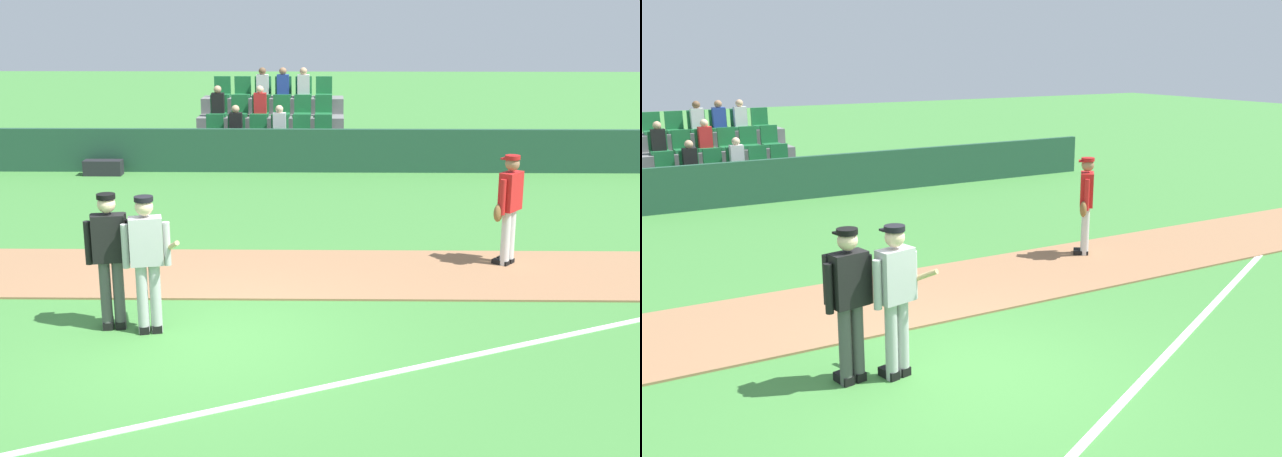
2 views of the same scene
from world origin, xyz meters
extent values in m
plane|color=#42843A|center=(0.00, 0.00, 0.00)|extent=(80.00, 80.00, 0.00)
cube|color=#9E704C|center=(0.00, 2.65, 0.01)|extent=(28.00, 2.36, 0.03)
cube|color=white|center=(3.00, -0.50, 0.01)|extent=(10.79, 5.43, 0.01)
cube|color=#234C38|center=(0.00, 10.53, 0.52)|extent=(20.00, 0.16, 1.05)
cube|color=slate|center=(0.00, 12.40, 0.15)|extent=(3.90, 2.95, 0.30)
cube|color=slate|center=(0.00, 11.55, 0.50)|extent=(3.80, 0.85, 0.40)
cube|color=#1E6B38|center=(-1.38, 11.45, 0.75)|extent=(0.44, 0.40, 0.08)
cube|color=#1E6B38|center=(-1.38, 11.67, 1.00)|extent=(0.44, 0.08, 0.50)
cube|color=#1E6B38|center=(-0.83, 11.45, 0.75)|extent=(0.44, 0.40, 0.08)
cube|color=#1E6B38|center=(-0.83, 11.67, 1.00)|extent=(0.44, 0.08, 0.50)
cube|color=black|center=(-0.83, 11.50, 1.05)|extent=(0.32, 0.22, 0.52)
sphere|color=tan|center=(-0.83, 11.50, 1.40)|extent=(0.20, 0.20, 0.20)
cube|color=#1E6B38|center=(-0.28, 11.45, 0.75)|extent=(0.44, 0.40, 0.08)
cube|color=#1E6B38|center=(-0.28, 11.67, 1.00)|extent=(0.44, 0.08, 0.50)
cube|color=#1E6B38|center=(0.28, 11.45, 0.75)|extent=(0.44, 0.40, 0.08)
cube|color=#1E6B38|center=(0.28, 11.67, 1.00)|extent=(0.44, 0.08, 0.50)
cube|color=silver|center=(0.28, 11.50, 1.05)|extent=(0.32, 0.22, 0.52)
sphere|color=beige|center=(0.28, 11.50, 1.40)|extent=(0.20, 0.20, 0.20)
cube|color=#1E6B38|center=(0.82, 11.45, 0.75)|extent=(0.44, 0.40, 0.08)
cube|color=#1E6B38|center=(0.82, 11.67, 1.00)|extent=(0.44, 0.08, 0.50)
cube|color=#1E6B38|center=(1.38, 11.45, 0.75)|extent=(0.44, 0.40, 0.08)
cube|color=#1E6B38|center=(1.38, 11.67, 1.00)|extent=(0.44, 0.08, 0.50)
cube|color=slate|center=(0.00, 12.40, 0.90)|extent=(3.80, 0.85, 0.40)
cube|color=#1E6B38|center=(-1.38, 12.30, 1.15)|extent=(0.44, 0.40, 0.08)
cube|color=#1E6B38|center=(-1.38, 12.52, 1.40)|extent=(0.44, 0.08, 0.50)
cube|color=black|center=(-1.38, 12.35, 1.45)|extent=(0.32, 0.22, 0.52)
sphere|color=tan|center=(-1.38, 12.35, 1.80)|extent=(0.20, 0.20, 0.20)
cube|color=#1E6B38|center=(-0.83, 12.30, 1.15)|extent=(0.44, 0.40, 0.08)
cube|color=#1E6B38|center=(-0.83, 12.52, 1.40)|extent=(0.44, 0.08, 0.50)
cube|color=#1E6B38|center=(-0.28, 12.30, 1.15)|extent=(0.44, 0.40, 0.08)
cube|color=#1E6B38|center=(-0.28, 12.52, 1.40)|extent=(0.44, 0.08, 0.50)
cube|color=red|center=(-0.28, 12.35, 1.45)|extent=(0.32, 0.22, 0.52)
sphere|color=beige|center=(-0.28, 12.35, 1.80)|extent=(0.20, 0.20, 0.20)
cube|color=#1E6B38|center=(0.28, 12.30, 1.15)|extent=(0.44, 0.40, 0.08)
cube|color=#1E6B38|center=(0.28, 12.52, 1.40)|extent=(0.44, 0.08, 0.50)
cube|color=#1E6B38|center=(0.82, 12.30, 1.15)|extent=(0.44, 0.40, 0.08)
cube|color=#1E6B38|center=(0.82, 12.52, 1.40)|extent=(0.44, 0.08, 0.50)
cube|color=#1E6B38|center=(1.38, 12.30, 1.15)|extent=(0.44, 0.40, 0.08)
cube|color=#1E6B38|center=(1.38, 12.52, 1.40)|extent=(0.44, 0.08, 0.50)
cube|color=slate|center=(0.00, 13.25, 1.30)|extent=(3.80, 0.85, 0.40)
cube|color=#1E6B38|center=(-1.38, 13.15, 1.55)|extent=(0.44, 0.40, 0.08)
cube|color=#1E6B38|center=(-1.38, 13.37, 1.80)|extent=(0.44, 0.08, 0.50)
cube|color=#1E6B38|center=(-0.83, 13.15, 1.55)|extent=(0.44, 0.40, 0.08)
cube|color=#1E6B38|center=(-0.83, 13.37, 1.80)|extent=(0.44, 0.08, 0.50)
cube|color=#1E6B38|center=(-0.28, 13.15, 1.55)|extent=(0.44, 0.40, 0.08)
cube|color=#1E6B38|center=(-0.28, 13.37, 1.80)|extent=(0.44, 0.08, 0.50)
cube|color=silver|center=(-0.28, 13.20, 1.85)|extent=(0.32, 0.22, 0.52)
sphere|color=brown|center=(-0.28, 13.20, 2.20)|extent=(0.20, 0.20, 0.20)
cube|color=#1E6B38|center=(0.28, 13.15, 1.55)|extent=(0.44, 0.40, 0.08)
cube|color=#1E6B38|center=(0.28, 13.37, 1.80)|extent=(0.44, 0.08, 0.50)
cube|color=#263F99|center=(0.28, 13.20, 1.85)|extent=(0.32, 0.22, 0.52)
sphere|color=#9E7051|center=(0.28, 13.20, 2.20)|extent=(0.20, 0.20, 0.20)
cube|color=#1E6B38|center=(0.82, 13.15, 1.55)|extent=(0.44, 0.40, 0.08)
cube|color=#1E6B38|center=(0.82, 13.37, 1.80)|extent=(0.44, 0.08, 0.50)
cube|color=silver|center=(0.82, 13.20, 1.85)|extent=(0.32, 0.22, 0.52)
sphere|color=tan|center=(0.82, 13.20, 2.20)|extent=(0.20, 0.20, 0.20)
cube|color=#1E6B38|center=(1.38, 13.15, 1.55)|extent=(0.44, 0.40, 0.08)
cube|color=#1E6B38|center=(1.38, 13.37, 1.80)|extent=(0.44, 0.08, 0.50)
cylinder|color=#B2B2B2|center=(-0.74, 0.28, 0.45)|extent=(0.14, 0.14, 0.90)
cylinder|color=#B2B2B2|center=(-0.59, 0.31, 0.45)|extent=(0.14, 0.14, 0.90)
cube|color=black|center=(-0.76, 0.34, 0.05)|extent=(0.18, 0.28, 0.10)
cube|color=black|center=(-0.60, 0.37, 0.05)|extent=(0.18, 0.28, 0.10)
cube|color=#B2B2B2|center=(-0.67, 0.30, 1.20)|extent=(0.44, 0.31, 0.60)
cylinder|color=#B2B2B2|center=(-0.91, 0.24, 1.15)|extent=(0.09, 0.09, 0.55)
cylinder|color=#B2B2B2|center=(-0.42, 0.35, 1.15)|extent=(0.09, 0.09, 0.55)
sphere|color=beige|center=(-0.67, 0.30, 1.63)|extent=(0.22, 0.22, 0.22)
cylinder|color=black|center=(-0.67, 0.30, 1.73)|extent=(0.23, 0.23, 0.06)
cube|color=black|center=(-0.69, 0.39, 1.70)|extent=(0.20, 0.16, 0.02)
cylinder|color=tan|center=(-0.45, 0.45, 1.05)|extent=(0.46, 0.72, 0.41)
cylinder|color=#4C4C4C|center=(-1.24, 0.41, 0.45)|extent=(0.14, 0.14, 0.90)
cylinder|color=#4C4C4C|center=(-1.08, 0.44, 0.45)|extent=(0.14, 0.14, 0.90)
cube|color=black|center=(-1.25, 0.47, 0.05)|extent=(0.17, 0.28, 0.10)
cube|color=black|center=(-1.09, 0.50, 0.05)|extent=(0.17, 0.28, 0.10)
cube|color=black|center=(-1.16, 0.42, 1.20)|extent=(0.43, 0.29, 0.60)
cylinder|color=black|center=(-1.40, 0.38, 1.15)|extent=(0.09, 0.09, 0.55)
cylinder|color=black|center=(-0.91, 0.47, 1.15)|extent=(0.09, 0.09, 0.55)
sphere|color=beige|center=(-1.16, 0.42, 1.63)|extent=(0.22, 0.22, 0.22)
cylinder|color=black|center=(-1.16, 0.42, 1.73)|extent=(0.23, 0.23, 0.06)
cube|color=black|center=(-1.18, 0.52, 1.70)|extent=(0.20, 0.15, 0.02)
cube|color=black|center=(-1.18, 0.55, 1.20)|extent=(0.45, 0.16, 0.56)
cylinder|color=silver|center=(4.31, 3.07, 0.45)|extent=(0.14, 0.14, 0.90)
cylinder|color=silver|center=(4.41, 3.19, 0.45)|extent=(0.14, 0.14, 0.90)
cube|color=black|center=(4.26, 3.11, 0.05)|extent=(0.28, 0.26, 0.10)
cube|color=black|center=(4.36, 3.23, 0.05)|extent=(0.28, 0.26, 0.10)
cube|color=red|center=(4.36, 3.13, 1.20)|extent=(0.42, 0.45, 0.60)
cylinder|color=red|center=(4.20, 2.94, 1.15)|extent=(0.09, 0.09, 0.55)
cylinder|color=red|center=(4.51, 3.33, 1.15)|extent=(0.09, 0.09, 0.55)
sphere|color=#9E7051|center=(4.36, 3.13, 1.63)|extent=(0.22, 0.22, 0.22)
cylinder|color=#B21919|center=(4.36, 3.13, 1.73)|extent=(0.23, 0.23, 0.06)
cube|color=#B21919|center=(4.28, 3.19, 1.70)|extent=(0.21, 0.22, 0.02)
ellipsoid|color=brown|center=(4.15, 2.95, 0.90)|extent=(0.22, 0.23, 0.28)
camera|label=1|loc=(1.61, -9.52, 4.05)|focal=47.15mm
camera|label=2|loc=(-3.81, -6.56, 3.59)|focal=40.59mm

